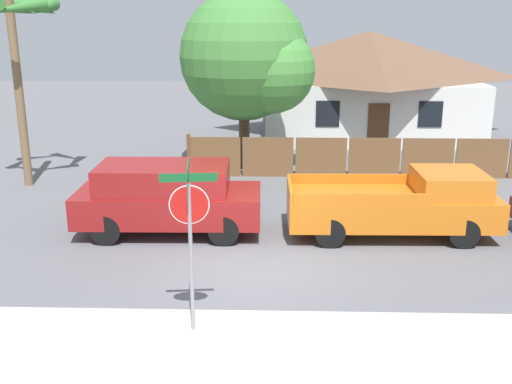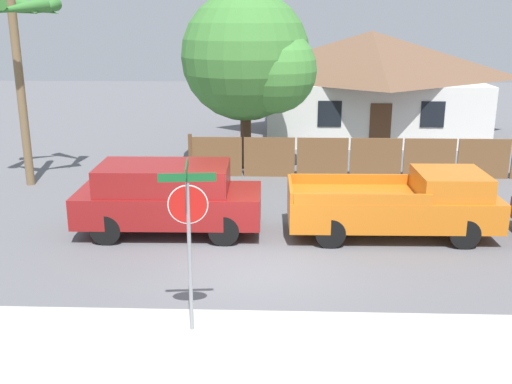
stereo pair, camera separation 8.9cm
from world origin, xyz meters
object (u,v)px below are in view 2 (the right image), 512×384
Objects in this scene: palm_tree at (13,24)px; stop_sign at (188,219)px; oak_tree at (251,59)px; red_suv at (168,196)px; house at (369,82)px; orange_pickup at (400,204)px.

stop_sign is (6.87, -9.58, -3.13)m from palm_tree.
oak_tree reaches higher than palm_tree.
red_suv is (-1.88, -7.06, -3.02)m from oak_tree.
house is at bearing 52.87° from oak_tree.
oak_tree is 1.06× the size of palm_tree.
red_suv is 5.35m from stop_sign.
house is 8.93m from oak_tree.
oak_tree is at bearing -127.13° from house.
red_suv is at bearing -117.08° from house.
oak_tree reaches higher than red_suv.
stop_sign reaches higher than red_suv.
red_suv is at bearing -104.95° from oak_tree.
palm_tree reaches higher than red_suv.
stop_sign is at bearing -92.71° from oak_tree.
orange_pickup is 7.05m from stop_sign.
stop_sign is (-4.74, -5.06, 1.29)m from orange_pickup.
oak_tree reaches higher than house.
oak_tree is (-5.31, -7.02, 1.51)m from house.
house is at bearing 84.31° from orange_pickup.
house is 3.29× the size of stop_sign.
orange_pickup is (-1.15, -14.07, -1.67)m from house.
stop_sign is (-0.57, -12.12, -1.89)m from oak_tree.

